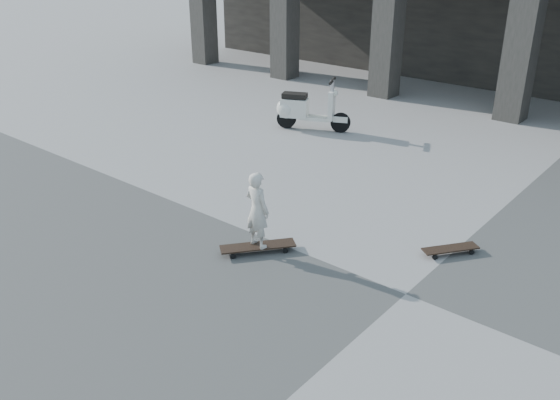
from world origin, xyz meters
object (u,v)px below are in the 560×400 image
Objects in this scene: skateboard_spare at (450,249)px; child at (257,210)px; longboard at (258,247)px; scooter at (301,109)px.

skateboard_spare is 2.83m from child.
longboard is at bearing 164.51° from skateboard_spare.
child reaches higher than scooter.
skateboard_spare is at bearing -56.50° from scooter.
child is at bearing 121.05° from longboard.
longboard is 2.76m from skateboard_spare.
child reaches higher than longboard.
skateboard_spare is 6.21m from scooter.
skateboard_spare is at bearing -13.34° from longboard.
skateboard_spare is 0.49× the size of scooter.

